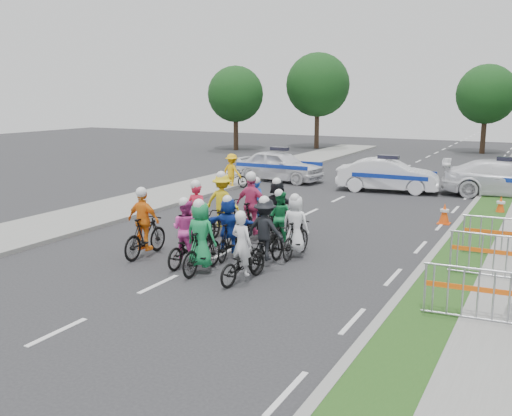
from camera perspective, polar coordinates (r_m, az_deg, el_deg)
The scene contains 30 objects.
ground at distance 13.27m, azimuth -9.72°, elevation -7.53°, with size 90.00×90.00×0.00m, color #28282B.
curb_right at distance 15.71m, azimuth 17.17°, elevation -4.66°, with size 0.20×60.00×0.12m, color gray.
grass_strip at distance 15.61m, azimuth 19.70°, elevation -4.95°, with size 1.20×60.00×0.11m, color #1E4817.
sidewalk_left at distance 21.03m, azimuth -15.55°, elevation -0.54°, with size 3.00×60.00×0.13m, color gray.
rider_0 at distance 13.10m, azimuth -1.35°, elevation -5.03°, with size 0.79×1.72×1.69m.
rider_1 at distance 13.78m, azimuth -5.47°, elevation -3.60°, with size 0.78×1.76×1.83m.
rider_2 at distance 14.44m, azimuth -6.96°, elevation -3.16°, with size 0.75×1.74×1.76m.
rider_3 at distance 15.34m, azimuth -11.07°, elevation -2.16°, with size 0.96×1.81×1.89m.
rider_4 at distance 14.22m, azimuth 0.96°, elevation -3.11°, with size 1.02×1.79×1.81m.
rider_5 at distance 14.91m, azimuth -2.71°, elevation -2.36°, with size 1.40×1.67×1.70m.
rider_6 at distance 16.16m, azimuth -5.81°, elevation -1.65°, with size 0.77×1.92×1.92m.
rider_7 at distance 15.06m, azimuth 3.98°, elevation -2.42°, with size 0.72×1.64×1.72m.
rider_8 at distance 15.96m, azimuth 2.40°, elevation -1.77°, with size 0.73×1.68×1.69m.
rider_9 at distance 16.74m, azimuth -0.37°, elevation -0.60°, with size 1.05×1.98×2.06m.
rider_10 at distance 17.59m, azimuth -3.34°, elevation -0.13°, with size 1.15×1.99×1.96m.
rider_11 at distance 17.14m, azimuth 2.17°, elevation -0.39°, with size 1.47×1.75×1.82m.
rider_12 at distance 18.03m, azimuth 0.15°, elevation -0.43°, with size 0.89×1.76×1.72m.
police_car_0 at distance 28.23m, azimuth 2.36°, elevation 4.26°, with size 1.79×4.44×1.51m, color white.
police_car_1 at distance 25.81m, azimuth 13.03°, elevation 3.22°, with size 1.53×4.38×1.44m, color white.
police_car_2 at distance 26.02m, azimuth 23.80°, elevation 2.68°, with size 2.12×5.22×1.52m, color white.
marshal_hiviz at distance 25.96m, azimuth -2.42°, elevation 3.70°, with size 1.02×0.59×1.58m, color #F8B20D.
barrier_0 at distance 11.44m, azimuth 21.29°, elevation -8.32°, with size 2.00×0.50×1.12m, color #A5A8AD, non-canonical shape.
barrier_1 at distance 14.18m, azimuth 22.69°, elevation -4.67°, with size 2.00×0.50×1.12m, color #A5A8AD, non-canonical shape.
barrier_2 at distance 16.14m, azimuth 23.39°, elevation -2.83°, with size 2.00×0.50×1.12m, color #A5A8AD, non-canonical shape.
cone_0 at distance 19.93m, azimuth 18.32°, elevation -0.55°, with size 0.40×0.40×0.70m.
cone_1 at distance 22.11m, azimuth 23.26°, elevation 0.24°, with size 0.40×0.40×0.70m.
parked_bike at distance 26.47m, azimuth -2.25°, elevation 3.06°, with size 0.57×1.62×0.85m, color black.
tree_0 at distance 43.69m, azimuth -2.05°, elevation 11.30°, with size 4.20×4.20×6.30m.
tree_3 at distance 45.12m, azimuth 6.19°, elevation 12.14°, with size 4.90×4.90×7.35m.
tree_4 at distance 44.15m, azimuth 22.05°, elevation 10.49°, with size 4.20×4.20×6.30m.
Camera 1 is at (7.74, -9.90, 4.27)m, focal length 40.00 mm.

